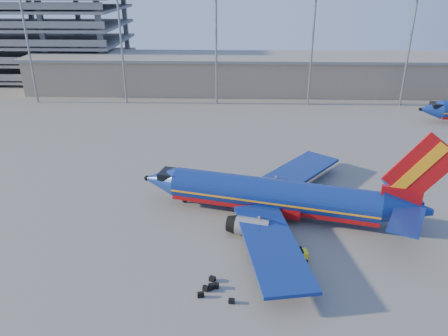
{
  "coord_description": "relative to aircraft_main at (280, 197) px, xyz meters",
  "views": [
    {
      "loc": [
        -0.37,
        -47.69,
        26.1
      ],
      "look_at": [
        -1.96,
        2.02,
        4.0
      ],
      "focal_mm": 35.0,
      "sensor_mm": 36.0,
      "label": 1
    }
  ],
  "objects": [
    {
      "name": "ground",
      "position": [
        -4.67,
        2.66,
        -2.54
      ],
      "size": [
        220.0,
        220.0,
        0.0
      ],
      "primitive_type": "plane",
      "color": "slate",
      "rests_on": "ground"
    },
    {
      "name": "aircraft_main",
      "position": [
        0.0,
        0.0,
        0.0
      ],
      "size": [
        34.46,
        32.73,
        11.88
      ],
      "rotation": [
        0.0,
        0.0,
        -0.25
      ],
      "color": "navy",
      "rests_on": "ground"
    },
    {
      "name": "light_mast_row",
      "position": [
        0.33,
        48.66,
        15.01
      ],
      "size": [
        101.6,
        1.6,
        28.65
      ],
      "color": "gray",
      "rests_on": "ground"
    },
    {
      "name": "parking_garage",
      "position": [
        -66.67,
        76.71,
        9.19
      ],
      "size": [
        62.0,
        32.0,
        21.4
      ],
      "color": "slate",
      "rests_on": "ground"
    },
    {
      "name": "luggage_pile",
      "position": [
        -7.1,
        -13.6,
        -2.3
      ],
      "size": [
        3.34,
        3.44,
        0.52
      ],
      "color": "black",
      "rests_on": "ground"
    },
    {
      "name": "baggage_tug",
      "position": [
        1.11,
        -8.84,
        -1.83
      ],
      "size": [
        2.03,
        1.41,
        1.35
      ],
      "rotation": [
        0.0,
        0.0,
        0.16
      ],
      "color": "#FAF016",
      "rests_on": "ground"
    },
    {
      "name": "terminal_building",
      "position": [
        5.33,
        60.66,
        1.78
      ],
      "size": [
        122.0,
        16.0,
        8.5
      ],
      "color": "gray",
      "rests_on": "ground"
    }
  ]
}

